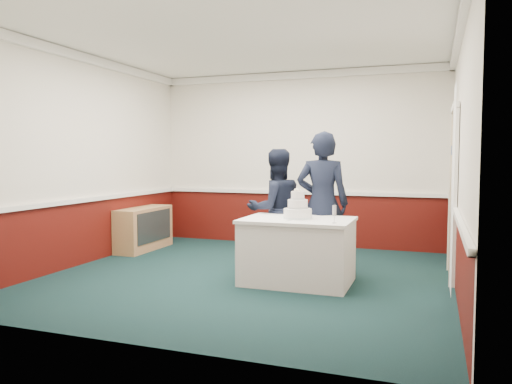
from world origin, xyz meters
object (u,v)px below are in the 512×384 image
(sideboard, at_px, (144,229))
(champagne_flute, at_px, (334,211))
(person_man, at_px, (276,209))
(person_woman, at_px, (322,203))
(wedding_cake, at_px, (298,209))
(cake_table, at_px, (297,250))
(cake_knife, at_px, (291,220))

(sideboard, distance_m, champagne_flute, 3.84)
(person_man, relative_size, person_woman, 0.88)
(wedding_cake, bearing_deg, sideboard, 156.84)
(cake_table, xyz_separation_m, person_woman, (0.18, 0.58, 0.53))
(person_man, bearing_deg, cake_table, 88.69)
(sideboard, height_order, cake_knife, cake_knife)
(cake_table, distance_m, person_woman, 0.80)
(cake_knife, relative_size, person_woman, 0.12)
(sideboard, relative_size, wedding_cake, 3.30)
(cake_table, bearing_deg, wedding_cake, 90.00)
(wedding_cake, distance_m, person_woman, 0.61)
(wedding_cake, height_order, champagne_flute, wedding_cake)
(cake_knife, bearing_deg, champagne_flute, 6.76)
(sideboard, relative_size, person_man, 0.73)
(sideboard, height_order, champagne_flute, champagne_flute)
(champagne_flute, bearing_deg, wedding_cake, 150.75)
(cake_knife, xyz_separation_m, person_woman, (0.21, 0.78, 0.14))
(sideboard, xyz_separation_m, cake_knife, (2.93, -1.47, 0.44))
(person_man, bearing_deg, cake_knife, 79.82)
(cake_table, bearing_deg, person_woman, 72.80)
(sideboard, bearing_deg, cake_table, -23.16)
(sideboard, bearing_deg, champagne_flute, -24.08)
(champagne_flute, relative_size, person_woman, 0.11)
(sideboard, xyz_separation_m, person_man, (2.49, -0.64, 0.47))
(sideboard, bearing_deg, person_man, -14.45)
(person_woman, bearing_deg, cake_table, 68.19)
(cake_knife, height_order, champagne_flute, champagne_flute)
(cake_knife, height_order, person_man, person_man)
(sideboard, xyz_separation_m, wedding_cake, (2.96, -1.27, 0.55))
(champagne_flute, distance_m, person_woman, 0.92)
(wedding_cake, height_order, person_woman, person_woman)
(sideboard, height_order, wedding_cake, wedding_cake)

